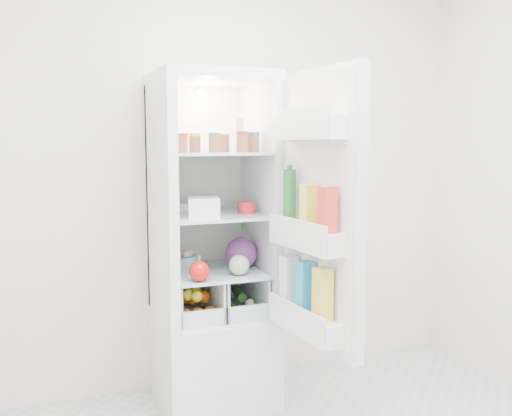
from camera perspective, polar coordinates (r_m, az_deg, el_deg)
name	(u,v)px	position (r m, az deg, el deg)	size (l,w,h in m)	color
room_walls	(367,98)	(2.04, 11.01, 10.75)	(3.02, 3.02, 2.61)	silver
refrigerator	(211,282)	(3.20, -4.56, -7.42)	(0.60, 0.60, 1.80)	silver
shelf_low	(214,272)	(3.12, -4.25, -6.35)	(0.49, 0.53, 0.01)	silver
shelf_mid	(213,215)	(3.07, -4.30, -0.70)	(0.49, 0.53, 0.01)	silver
shelf_top	(213,153)	(3.04, -4.35, 5.48)	(0.49, 0.53, 0.01)	silver
crisper_left	(192,297)	(3.12, -6.41, -8.84)	(0.23, 0.46, 0.22)	silver
crisper_right	(235,293)	(3.19, -2.10, -8.47)	(0.23, 0.46, 0.22)	silver
condiment_jars	(213,144)	(2.96, -4.33, 6.42)	(0.46, 0.32, 0.08)	#B21919
squeeze_bottle	(239,135)	(3.04, -1.71, 7.32)	(0.05, 0.05, 0.18)	silver
tub_white	(204,207)	(2.92, -5.27, 0.08)	(0.16, 0.16, 0.10)	white
tin_red	(247,208)	(3.06, -0.95, 0.03)	(0.09, 0.09, 0.06)	red
foil_tray	(191,207)	(3.19, -6.57, 0.10)	(0.18, 0.14, 0.05)	silver
red_cabbage	(241,253)	(3.14, -1.49, -4.51)	(0.17, 0.17, 0.17)	#581E4E
bell_pepper	(199,271)	(2.87, -5.68, -6.32)	(0.10, 0.10, 0.10)	red
mushroom_bowl	(183,263)	(3.14, -7.34, -5.44)	(0.17, 0.17, 0.08)	#8BB8CF
salad_bag	(239,265)	(2.99, -1.70, -5.72)	(0.11, 0.11, 0.11)	#A5C493
citrus_pile	(195,303)	(3.07, -6.16, -9.41)	(0.20, 0.24, 0.16)	orange
veg_pile	(236,301)	(3.20, -2.00, -9.28)	(0.16, 0.30, 0.10)	#20501A
fridge_door	(317,217)	(2.65, 6.12, -0.93)	(0.22, 0.60, 1.30)	silver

